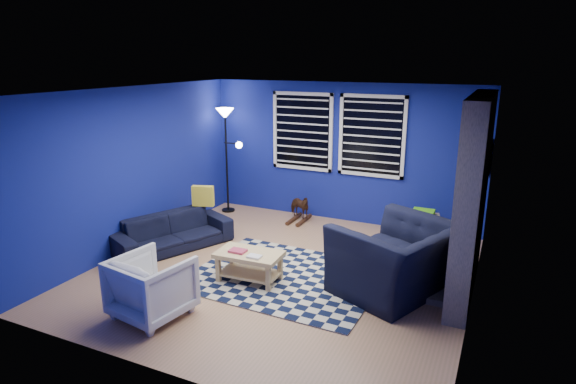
% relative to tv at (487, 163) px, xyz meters
% --- Properties ---
extents(floor, '(5.00, 5.00, 0.00)m').
position_rel_tv_xyz_m(floor, '(-2.45, -2.00, -1.40)').
color(floor, tan).
rests_on(floor, ground).
extents(ceiling, '(5.00, 5.00, 0.00)m').
position_rel_tv_xyz_m(ceiling, '(-2.45, -2.00, 1.10)').
color(ceiling, white).
rests_on(ceiling, wall_back).
extents(wall_back, '(5.00, 0.00, 5.00)m').
position_rel_tv_xyz_m(wall_back, '(-2.45, 0.50, -0.15)').
color(wall_back, navy).
rests_on(wall_back, floor).
extents(wall_left, '(0.00, 5.00, 5.00)m').
position_rel_tv_xyz_m(wall_left, '(-4.95, -2.00, -0.15)').
color(wall_left, navy).
rests_on(wall_left, floor).
extents(wall_right, '(0.00, 5.00, 5.00)m').
position_rel_tv_xyz_m(wall_right, '(0.05, -2.00, -0.15)').
color(wall_right, navy).
rests_on(wall_right, floor).
extents(fireplace, '(0.65, 2.00, 2.50)m').
position_rel_tv_xyz_m(fireplace, '(-0.09, -1.50, -0.20)').
color(fireplace, gray).
rests_on(fireplace, floor).
extents(window_left, '(1.17, 0.06, 1.42)m').
position_rel_tv_xyz_m(window_left, '(-3.20, 0.46, 0.20)').
color(window_left, black).
rests_on(window_left, wall_back).
extents(window_right, '(1.17, 0.06, 1.42)m').
position_rel_tv_xyz_m(window_right, '(-1.90, 0.46, 0.20)').
color(window_right, black).
rests_on(window_right, wall_back).
extents(tv, '(0.07, 1.00, 0.58)m').
position_rel_tv_xyz_m(tv, '(0.00, 0.00, 0.00)').
color(tv, black).
rests_on(tv, wall_right).
extents(rug, '(2.56, 2.08, 0.02)m').
position_rel_tv_xyz_m(rug, '(-2.31, -2.13, -1.39)').
color(rug, black).
rests_on(rug, floor).
extents(sofa, '(1.97, 1.42, 0.54)m').
position_rel_tv_xyz_m(sofa, '(-4.38, -1.93, -1.13)').
color(sofa, black).
rests_on(sofa, floor).
extents(armchair_big, '(1.79, 1.69, 0.92)m').
position_rel_tv_xyz_m(armchair_big, '(-0.87, -1.94, -0.94)').
color(armchair_big, black).
rests_on(armchair_big, floor).
extents(armchair_bent, '(0.90, 0.92, 0.73)m').
position_rel_tv_xyz_m(armchair_bent, '(-3.29, -3.69, -1.03)').
color(armchair_bent, gray).
rests_on(armchair_bent, floor).
extents(rocking_horse, '(0.42, 0.57, 0.44)m').
position_rel_tv_xyz_m(rocking_horse, '(-3.09, 0.08, -1.11)').
color(rocking_horse, '#482C17').
rests_on(rocking_horse, floor).
extents(coffee_table, '(0.89, 0.54, 0.43)m').
position_rel_tv_xyz_m(coffee_table, '(-2.71, -2.44, -1.10)').
color(coffee_table, tan).
rests_on(coffee_table, rug).
extents(cabinet, '(0.60, 0.46, 0.53)m').
position_rel_tv_xyz_m(cabinet, '(-0.87, 0.03, -1.16)').
color(cabinet, tan).
rests_on(cabinet, floor).
extents(floor_lamp, '(0.54, 0.33, 2.00)m').
position_rel_tv_xyz_m(floor_lamp, '(-4.57, 0.07, 0.24)').
color(floor_lamp, black).
rests_on(floor_lamp, floor).
extents(throw_pillow, '(0.37, 0.21, 0.34)m').
position_rel_tv_xyz_m(throw_pillow, '(-4.23, -1.28, -0.69)').
color(throw_pillow, gold).
rests_on(throw_pillow, sofa).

